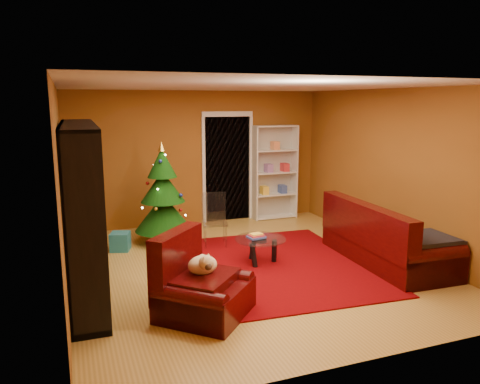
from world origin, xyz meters
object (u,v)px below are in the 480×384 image
object	(u,v)px
white_bookshelf	(275,172)
coffee_table	(260,251)
gift_box_teal	(120,241)
dog	(203,265)
rug	(269,265)
christmas_tree	(163,194)
sofa	(388,232)
gift_box_green	(169,235)
gift_box_red	(178,224)
armchair	(205,283)
media_unit	(83,209)
acrylic_chair	(215,223)

from	to	relation	value
white_bookshelf	coffee_table	world-z (taller)	white_bookshelf
gift_box_teal	dog	world-z (taller)	dog
rug	white_bookshelf	distance (m)	3.09
dog	christmas_tree	bearing A→B (deg)	40.60
dog	sofa	bearing A→B (deg)	-34.14
christmas_tree	sofa	bearing A→B (deg)	-36.75
gift_box_green	dog	distance (m)	2.84
gift_box_red	coffee_table	bearing A→B (deg)	-72.43
gift_box_red	coffee_table	distance (m)	2.41
christmas_tree	armchair	world-z (taller)	christmas_tree
gift_box_green	coffee_table	world-z (taller)	coffee_table
media_unit	armchair	xyz separation A→B (m)	(1.22, -1.26, -0.68)
armchair	dog	size ratio (longest dim) A/B	2.47
coffee_table	media_unit	bearing A→B (deg)	-177.23
gift_box_green	acrylic_chair	size ratio (longest dim) A/B	0.35
dog	acrylic_chair	bearing A→B (deg)	22.67
rug	christmas_tree	size ratio (longest dim) A/B	1.86
armchair	acrylic_chair	world-z (taller)	acrylic_chair
gift_box_teal	coffee_table	bearing A→B (deg)	-35.96
gift_box_teal	christmas_tree	bearing A→B (deg)	15.46
armchair	media_unit	bearing A→B (deg)	87.29
armchair	gift_box_teal	bearing A→B (deg)	56.19
gift_box_teal	coffee_table	xyz separation A→B (m)	(1.90, -1.38, 0.05)
gift_box_red	gift_box_green	bearing A→B (deg)	-112.91
gift_box_red	armchair	size ratio (longest dim) A/B	0.23
christmas_tree	gift_box_teal	xyz separation A→B (m)	(-0.76, -0.21, -0.70)
media_unit	sofa	world-z (taller)	media_unit
media_unit	acrylic_chair	size ratio (longest dim) A/B	3.46
rug	white_bookshelf	bearing A→B (deg)	63.99
gift_box_green	armchair	bearing A→B (deg)	-93.93
dog	gift_box_teal	bearing A→B (deg)	56.48
armchair	sofa	distance (m)	3.17
media_unit	white_bookshelf	bearing A→B (deg)	35.27
sofa	coffee_table	bearing A→B (deg)	73.62
gift_box_red	sofa	size ratio (longest dim) A/B	0.10
gift_box_teal	white_bookshelf	world-z (taller)	white_bookshelf
media_unit	acrylic_chair	world-z (taller)	media_unit
rug	gift_box_red	xyz separation A→B (m)	(-0.80, 2.45, 0.10)
christmas_tree	armchair	size ratio (longest dim) A/B	1.77
acrylic_chair	christmas_tree	bearing A→B (deg)	156.99
dog	acrylic_chair	distance (m)	2.53
media_unit	christmas_tree	bearing A→B (deg)	52.86
rug	gift_box_teal	world-z (taller)	gift_box_teal
armchair	coffee_table	size ratio (longest dim) A/B	1.30
media_unit	gift_box_red	distance (m)	3.13
gift_box_teal	armchair	distance (m)	2.84
christmas_tree	acrylic_chair	size ratio (longest dim) A/B	2.17
sofa	acrylic_chair	size ratio (longest dim) A/B	2.73
rug	white_bookshelf	xyz separation A→B (m)	(1.29, 2.64, 0.95)
media_unit	gift_box_teal	world-z (taller)	media_unit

